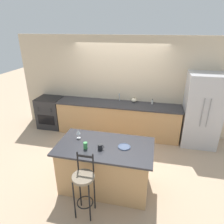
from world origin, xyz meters
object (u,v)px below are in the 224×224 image
oven_range (51,112)px  soap_bottle (152,102)px  coffee_mug (100,147)px  refrigerator (202,110)px  bar_stool_near (84,183)px  pumpkin_decoration (134,100)px  wine_glass (78,132)px  tumbler_cup (85,146)px  dinner_plate (124,147)px

oven_range → soap_bottle: (3.02, 0.16, 0.52)m
soap_bottle → coffee_mug: bearing=-108.3°
refrigerator → bar_stool_near: bearing=-128.2°
pumpkin_decoration → soap_bottle: same height
wine_glass → coffee_mug: 0.58m
coffee_mug → pumpkin_decoration: bearing=83.2°
tumbler_cup → pumpkin_decoration: size_ratio=0.82×
bar_stool_near → tumbler_cup: size_ratio=9.28×
coffee_mug → oven_range: bearing=134.6°
tumbler_cup → refrigerator: bearing=44.2°
refrigerator → tumbler_cup: (-2.30, -2.24, 0.05)m
refrigerator → pumpkin_decoration: bearing=171.7°
bar_stool_near → soap_bottle: bearing=72.7°
refrigerator → soap_bottle: 1.26m
oven_range → tumbler_cup: size_ratio=7.72×
refrigerator → coffee_mug: size_ratio=16.10×
dinner_plate → tumbler_cup: (-0.65, -0.19, 0.05)m
refrigerator → coffee_mug: refrigerator is taller
coffee_mug → refrigerator: bearing=47.1°
refrigerator → coffee_mug: (-2.04, -2.20, 0.03)m
tumbler_cup → coffee_mug: bearing=8.6°
refrigerator → soap_bottle: bearing=170.0°
oven_range → dinner_plate: dinner_plate is taller
tumbler_cup → dinner_plate: bearing=16.2°
refrigerator → tumbler_cup: refrigerator is taller
dinner_plate → pumpkin_decoration: bearing=92.6°
wine_glass → pumpkin_decoration: 2.32m
oven_range → refrigerator: bearing=-0.8°
oven_range → bar_stool_near: size_ratio=0.83×
dinner_plate → tumbler_cup: size_ratio=1.86×
dinner_plate → soap_bottle: 2.30m
bar_stool_near → pumpkin_decoration: size_ratio=7.57×
oven_range → dinner_plate: (2.62, -2.10, 0.47)m
tumbler_cup → pumpkin_decoration: 2.55m
bar_stool_near → pumpkin_decoration: bar_stool_near is taller
tumbler_cup → soap_bottle: soap_bottle is taller
dinner_plate → wine_glass: size_ratio=1.23×
dinner_plate → pumpkin_decoration: 2.30m
pumpkin_decoration → oven_range: bearing=-175.5°
refrigerator → dinner_plate: 2.62m
oven_range → soap_bottle: bearing=3.0°
pumpkin_decoration → dinner_plate: bearing=-87.4°
bar_stool_near → pumpkin_decoration: 3.05m
pumpkin_decoration → bar_stool_near: bearing=-97.8°
oven_range → tumbler_cup: 3.06m
coffee_mug → pumpkin_decoration: pumpkin_decoration is taller
oven_range → pumpkin_decoration: bearing=4.5°
wine_glass → soap_bottle: (1.31, 2.14, -0.06)m
oven_range → bar_stool_near: bar_stool_near is taller
dinner_plate → coffee_mug: (-0.40, -0.15, 0.04)m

